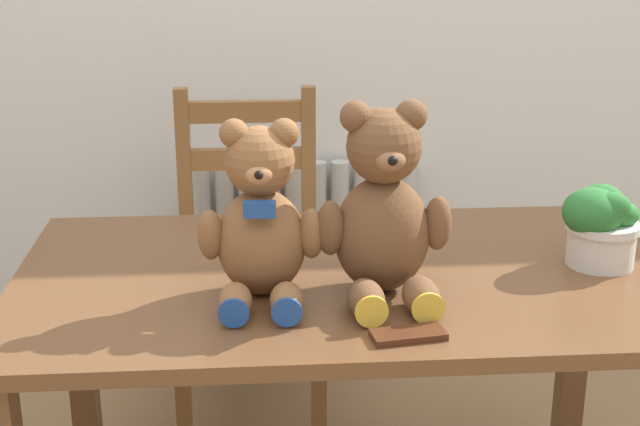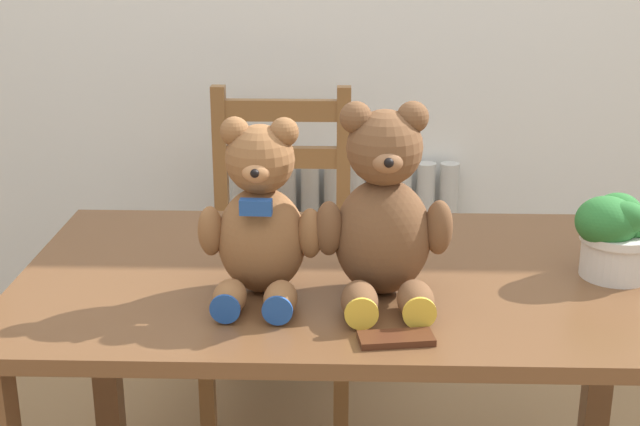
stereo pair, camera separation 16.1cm
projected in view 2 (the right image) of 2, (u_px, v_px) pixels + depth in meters
The scene contains 7 objects.
radiator at pixel (344, 265), 2.91m from camera, with size 0.73×0.10×0.63m.
dining_table at pixel (353, 321), 1.78m from camera, with size 1.30×0.75×0.71m.
wooden_chair_behind at pixel (279, 257), 2.52m from camera, with size 0.40×0.44×0.91m.
teddy_bear_left at pixel (260, 221), 1.61m from camera, with size 0.23×0.23×0.33m.
teddy_bear_right at pixel (384, 215), 1.60m from camera, with size 0.25×0.25×0.36m.
potted_plant at pixel (615, 233), 1.70m from camera, with size 0.16×0.15×0.16m.
chocolate_bar at pixel (396, 339), 1.46m from camera, with size 0.12×0.05×0.01m, color #472314.
Camera 2 is at (-0.02, -1.24, 1.37)m, focal length 50.00 mm.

